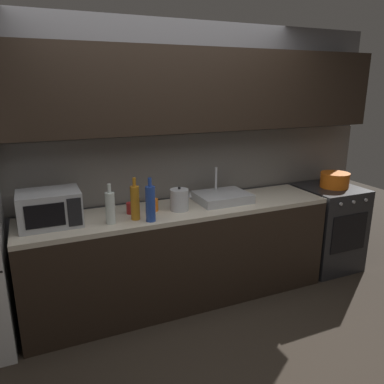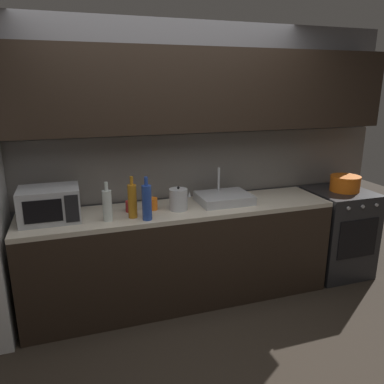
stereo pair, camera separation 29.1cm
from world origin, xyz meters
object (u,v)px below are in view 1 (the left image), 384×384
object	(u,v)px
wine_bottle_blue	(150,203)
mug_red	(131,208)
wine_bottle_clear	(110,207)
cooking_pot	(335,180)
kettle	(179,200)
mug_orange	(153,205)
wine_bottle_amber	(135,202)
oven_range	(327,227)
microwave	(50,208)

from	to	relation	value
wine_bottle_blue	mug_red	size ratio (longest dim) A/B	3.78
wine_bottle_clear	cooking_pot	distance (m)	2.40
kettle	mug_red	bearing A→B (deg)	168.73
mug_orange	wine_bottle_blue	bearing A→B (deg)	-112.00
wine_bottle_clear	kettle	bearing A→B (deg)	8.09
kettle	mug_red	size ratio (longest dim) A/B	2.24
kettle	cooking_pot	distance (m)	1.78
mug_orange	wine_bottle_amber	bearing A→B (deg)	-142.89
kettle	mug_orange	world-z (taller)	kettle
oven_range	wine_bottle_amber	xyz separation A→B (m)	(-2.16, -0.12, 0.59)
microwave	wine_bottle_amber	distance (m)	0.65
kettle	wine_bottle_blue	distance (m)	0.35
wine_bottle_blue	kettle	bearing A→B (deg)	27.54
wine_bottle_amber	wine_bottle_blue	distance (m)	0.13
wine_bottle_clear	wine_bottle_amber	bearing A→B (deg)	3.84
wine_bottle_clear	mug_red	bearing A→B (deg)	39.49
wine_bottle_amber	kettle	bearing A→B (deg)	10.15
kettle	wine_bottle_clear	bearing A→B (deg)	-171.91
oven_range	microwave	xyz separation A→B (m)	(-2.80, 0.02, 0.58)
mug_orange	cooking_pot	xyz separation A→B (m)	(2.00, -0.03, 0.03)
wine_bottle_clear	cooking_pot	size ratio (longest dim) A/B	1.07
microwave	kettle	bearing A→B (deg)	-3.57
kettle	cooking_pot	xyz separation A→B (m)	(1.78, 0.05, -0.02)
microwave	cooking_pot	size ratio (longest dim) A/B	1.54
mug_orange	mug_red	world-z (taller)	mug_orange
mug_orange	kettle	bearing A→B (deg)	-19.26
wine_bottle_amber	mug_orange	size ratio (longest dim) A/B	3.30
oven_range	cooking_pot	xyz separation A→B (m)	(0.03, 0.00, 0.53)
wine_bottle_blue	cooking_pot	xyz separation A→B (m)	(2.09, 0.21, -0.07)
wine_bottle_blue	cooking_pot	distance (m)	2.10
mug_red	cooking_pot	distance (m)	2.19
wine_bottle_blue	mug_orange	distance (m)	0.27
oven_range	mug_orange	world-z (taller)	mug_orange
kettle	mug_orange	xyz separation A→B (m)	(-0.21, 0.07, -0.04)
oven_range	microwave	bearing A→B (deg)	179.60
wine_bottle_amber	mug_red	xyz separation A→B (m)	(0.00, 0.15, -0.10)
microwave	wine_bottle_clear	world-z (taller)	wine_bottle_clear
kettle	mug_orange	bearing A→B (deg)	160.74
mug_red	mug_orange	bearing A→B (deg)	-1.88
mug_orange	wine_bottle_clear	bearing A→B (deg)	-157.85
wine_bottle_clear	wine_bottle_amber	distance (m)	0.20
microwave	cooking_pot	xyz separation A→B (m)	(2.83, -0.02, -0.06)
oven_range	mug_red	xyz separation A→B (m)	(-2.16, 0.04, 0.50)
wine_bottle_blue	cooking_pot	size ratio (longest dim) A/B	1.19
microwave	wine_bottle_blue	world-z (taller)	wine_bottle_blue
oven_range	microwave	size ratio (longest dim) A/B	1.96
microwave	cooking_pot	bearing A→B (deg)	-0.37
oven_range	wine_bottle_clear	size ratio (longest dim) A/B	2.82
microwave	wine_bottle_amber	size ratio (longest dim) A/B	1.33
wine_bottle_clear	microwave	bearing A→B (deg)	160.66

